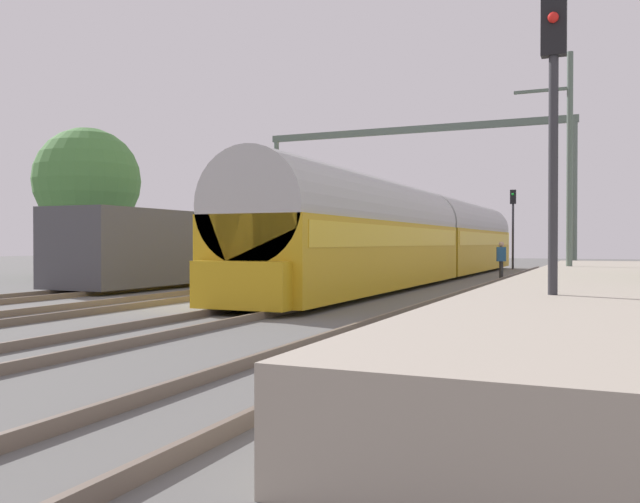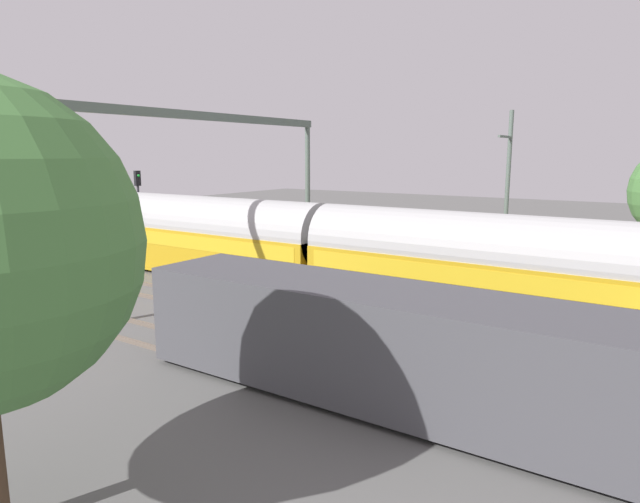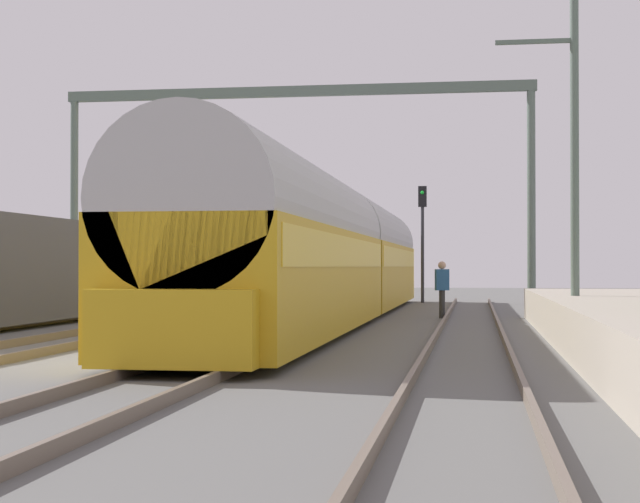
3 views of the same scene
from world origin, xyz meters
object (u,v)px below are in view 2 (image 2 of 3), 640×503
freight_car (376,344)px  railway_signal_far (139,201)px  passenger_train (324,250)px  person_crossing (338,257)px  catenary_gantry (202,157)px

freight_car → railway_signal_far: size_ratio=2.57×
passenger_train → railway_signal_far: (1.92, 14.61, 1.27)m
person_crossing → freight_car: bearing=21.1°
person_crossing → catenary_gantry: 8.08m
person_crossing → catenary_gantry: (-5.20, 3.80, 4.88)m
person_crossing → catenary_gantry: size_ratio=0.10×
freight_car → railway_signal_far: (10.02, 21.46, 1.77)m
freight_car → railway_signal_far: bearing=65.0°
freight_car → catenary_gantry: catenary_gantry is taller
passenger_train → person_crossing: size_ratio=18.99×
freight_car → person_crossing: (11.28, 8.14, -0.44)m
catenary_gantry → passenger_train: bearing=-68.3°
catenary_gantry → railway_signal_far: bearing=67.5°
freight_car → person_crossing: size_ratio=7.51×
person_crossing → railway_signal_far: railway_signal_far is taller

